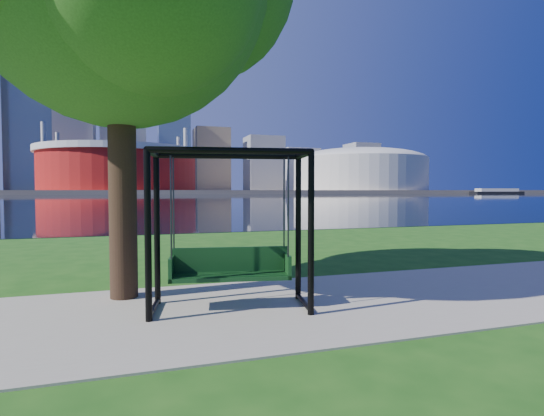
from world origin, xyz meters
name	(u,v)px	position (x,y,z in m)	size (l,w,h in m)	color
ground	(259,301)	(0.00, 0.00, 0.00)	(900.00, 900.00, 0.00)	#1E5114
path	(267,307)	(0.00, -0.50, 0.01)	(120.00, 4.00, 0.03)	#9E937F
river	(144,198)	(0.00, 102.00, 0.01)	(900.00, 180.00, 0.02)	black
far_bank	(139,192)	(0.00, 306.00, 1.00)	(900.00, 228.00, 2.00)	#937F60
stadium	(120,167)	(-10.00, 235.00, 14.23)	(83.00, 83.00, 32.00)	maroon
arena	(359,168)	(135.00, 235.00, 15.87)	(84.00, 84.00, 26.56)	beige
skyline	(132,144)	(-4.27, 319.39, 35.89)	(392.00, 66.00, 96.50)	gray
swing	(230,233)	(-0.59, -0.41, 1.25)	(2.67, 1.51, 2.58)	black
barge	(497,191)	(194.92, 184.29, 1.32)	(30.04, 12.43, 2.92)	black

